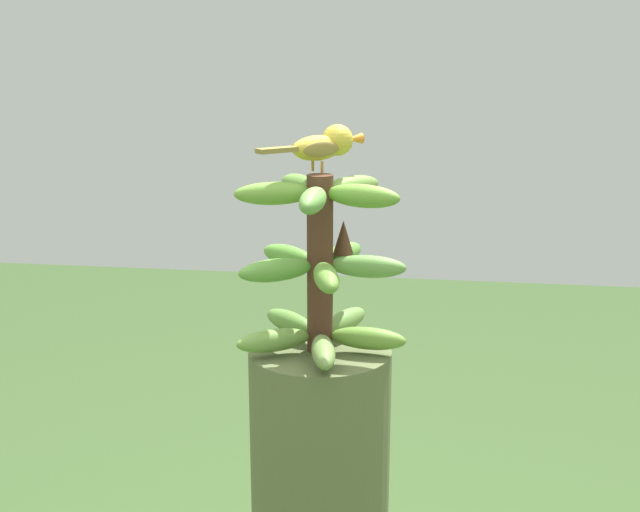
% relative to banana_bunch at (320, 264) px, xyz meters
% --- Properties ---
extents(banana_bunch, '(0.30, 0.30, 0.31)m').
position_rel_banana_bunch_xyz_m(banana_bunch, '(0.00, 0.00, 0.00)').
color(banana_bunch, '#4C2D1E').
rests_on(banana_bunch, banana_tree).
extents(perched_bird, '(0.17, 0.16, 0.08)m').
position_rel_banana_bunch_xyz_m(perched_bird, '(-0.00, -0.05, 0.20)').
color(perched_bird, '#C68933').
rests_on(perched_bird, banana_bunch).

